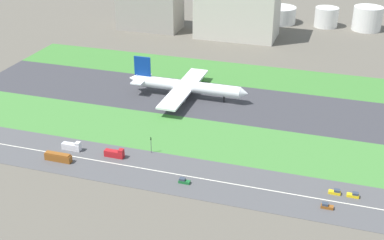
# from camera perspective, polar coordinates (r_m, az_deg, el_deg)

# --- Properties ---
(ground_plane) EXTENTS (800.00, 800.00, 0.00)m
(ground_plane) POSITION_cam_1_polar(r_m,az_deg,el_deg) (265.20, 4.33, 1.88)
(ground_plane) COLOR #5B564C
(runway) EXTENTS (280.00, 46.00, 0.10)m
(runway) POSITION_cam_1_polar(r_m,az_deg,el_deg) (265.18, 4.33, 1.89)
(runway) COLOR #38383D
(runway) RESTS_ON ground_plane
(grass_median_north) EXTENTS (280.00, 36.00, 0.10)m
(grass_median_north) POSITION_cam_1_polar(r_m,az_deg,el_deg) (302.21, 6.19, 4.93)
(grass_median_north) COLOR #3D7A33
(grass_median_north) RESTS_ON ground_plane
(grass_median_south) EXTENTS (280.00, 36.00, 0.10)m
(grass_median_south) POSITION_cam_1_polar(r_m,az_deg,el_deg) (229.51, 1.88, -2.12)
(grass_median_south) COLOR #427F38
(grass_median_south) RESTS_ON ground_plane
(highway) EXTENTS (280.00, 28.00, 0.10)m
(highway) POSITION_cam_1_polar(r_m,az_deg,el_deg) (203.06, -0.62, -6.20)
(highway) COLOR #4C4C4F
(highway) RESTS_ON ground_plane
(highway_centerline) EXTENTS (266.00, 0.50, 0.01)m
(highway_centerline) POSITION_cam_1_polar(r_m,az_deg,el_deg) (203.03, -0.62, -6.18)
(highway_centerline) COLOR silver
(highway_centerline) RESTS_ON highway
(airliner) EXTENTS (65.00, 56.00, 19.70)m
(airliner) POSITION_cam_1_polar(r_m,az_deg,el_deg) (269.00, -0.82, 3.76)
(airliner) COLOR white
(airliner) RESTS_ON runway
(car_4) EXTENTS (4.40, 1.80, 2.00)m
(car_4) POSITION_cam_1_polar(r_m,az_deg,el_deg) (198.43, -0.91, -6.75)
(car_4) COLOR #19662D
(car_4) RESTS_ON highway
(car_2) EXTENTS (4.40, 1.80, 2.00)m
(car_2) POSITION_cam_1_polar(r_m,az_deg,el_deg) (199.56, 17.39, -7.91)
(car_2) COLOR yellow
(car_2) RESTS_ON highway
(bus_0) EXTENTS (11.60, 2.50, 3.50)m
(bus_0) POSITION_cam_1_polar(r_m,az_deg,el_deg) (219.02, -14.55, -3.99)
(bus_0) COLOR brown
(bus_0) RESTS_ON highway
(truck_0) EXTENTS (8.40, 2.50, 4.00)m
(truck_0) POSITION_cam_1_polar(r_m,az_deg,el_deg) (226.04, -13.09, -2.86)
(truck_0) COLOR silver
(truck_0) RESTS_ON highway
(truck_1) EXTENTS (8.40, 2.50, 4.00)m
(truck_1) POSITION_cam_1_polar(r_m,az_deg,el_deg) (217.27, -8.51, -3.68)
(truck_1) COLOR #B2191E
(truck_1) RESTS_ON highway
(car_0) EXTENTS (4.40, 1.80, 2.00)m
(car_0) POSITION_cam_1_polar(r_m,az_deg,el_deg) (191.04, 14.62, -9.18)
(car_0) COLOR brown
(car_0) RESTS_ON highway
(car_1) EXTENTS (4.40, 1.80, 2.00)m
(car_1) POSITION_cam_1_polar(r_m,az_deg,el_deg) (199.39, 15.51, -7.66)
(car_1) COLOR yellow
(car_1) RESTS_ON highway
(traffic_light) EXTENTS (0.36, 0.50, 7.20)m
(traffic_light) POSITION_cam_1_polar(r_m,az_deg,el_deg) (217.46, -4.55, -2.63)
(traffic_light) COLOR #4C4C51
(traffic_light) RESTS_ON highway
(hangar_building) EXTENTS (55.73, 31.41, 48.07)m
(hangar_building) POSITION_cam_1_polar(r_m,az_deg,el_deg) (368.27, 5.07, 12.77)
(hangar_building) COLOR beige
(hangar_building) RESTS_ON ground_plane
(fuel_tank_west) EXTENTS (25.83, 25.83, 12.21)m
(fuel_tank_west) POSITION_cam_1_polar(r_m,az_deg,el_deg) (411.63, 9.56, 11.37)
(fuel_tank_west) COLOR silver
(fuel_tank_west) RESTS_ON ground_plane
(fuel_tank_centre) EXTENTS (17.30, 17.30, 14.47)m
(fuel_tank_centre) POSITION_cam_1_polar(r_m,az_deg,el_deg) (408.06, 14.60, 10.93)
(fuel_tank_centre) COLOR silver
(fuel_tank_centre) RESTS_ON ground_plane
(fuel_tank_east) EXTENTS (20.94, 20.94, 17.27)m
(fuel_tank_east) POSITION_cam_1_polar(r_m,az_deg,el_deg) (407.32, 18.78, 10.57)
(fuel_tank_east) COLOR silver
(fuel_tank_east) RESTS_ON ground_plane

